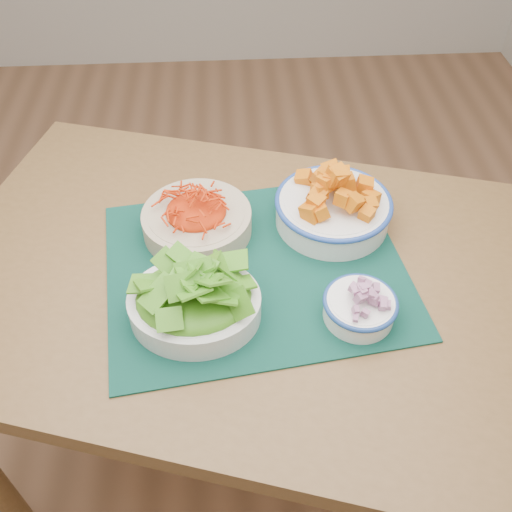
{
  "coord_description": "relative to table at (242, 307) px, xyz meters",
  "views": [
    {
      "loc": [
        0.18,
        -0.98,
        1.52
      ],
      "look_at": [
        0.22,
        -0.28,
        0.78
      ],
      "focal_mm": 40.0,
      "sensor_mm": 36.0,
      "label": 1
    }
  ],
  "objects": [
    {
      "name": "ground",
      "position": [
        -0.19,
        0.28,
        -0.64
      ],
      "size": [
        4.0,
        4.0,
        0.0
      ],
      "primitive_type": "plane",
      "color": "#A5734F",
      "rests_on": "ground"
    },
    {
      "name": "table",
      "position": [
        0.0,
        0.0,
        0.0
      ],
      "size": [
        1.29,
        1.03,
        0.75
      ],
      "rotation": [
        0.0,
        0.0,
        -0.29
      ],
      "color": "brown",
      "rests_on": "ground"
    },
    {
      "name": "placemat",
      "position": [
        0.03,
        0.0,
        0.11
      ],
      "size": [
        0.59,
        0.5,
        0.0
      ],
      "primitive_type": "cube",
      "rotation": [
        0.0,
        0.0,
        0.13
      ],
      "color": "black",
      "rests_on": "table"
    },
    {
      "name": "carrot_bowl",
      "position": [
        -0.08,
        0.11,
        0.15
      ],
      "size": [
        0.27,
        0.27,
        0.08
      ],
      "rotation": [
        0.0,
        0.0,
        -0.42
      ],
      "color": "tan",
      "rests_on": "placemat"
    },
    {
      "name": "squash_bowl",
      "position": [
        0.18,
        0.12,
        0.17
      ],
      "size": [
        0.27,
        0.27,
        0.12
      ],
      "rotation": [
        0.0,
        0.0,
        0.29
      ],
      "color": "silver",
      "rests_on": "placemat"
    },
    {
      "name": "lettuce_bowl",
      "position": [
        -0.08,
        -0.1,
        0.16
      ],
      "size": [
        0.24,
        0.21,
        0.1
      ],
      "rotation": [
        0.0,
        0.0,
        -0.09
      ],
      "color": "silver",
      "rests_on": "placemat"
    },
    {
      "name": "onion_bowl",
      "position": [
        0.19,
        -0.12,
        0.14
      ],
      "size": [
        0.14,
        0.14,
        0.07
      ],
      "rotation": [
        0.0,
        0.0,
        -0.21
      ],
      "color": "white",
      "rests_on": "placemat"
    }
  ]
}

